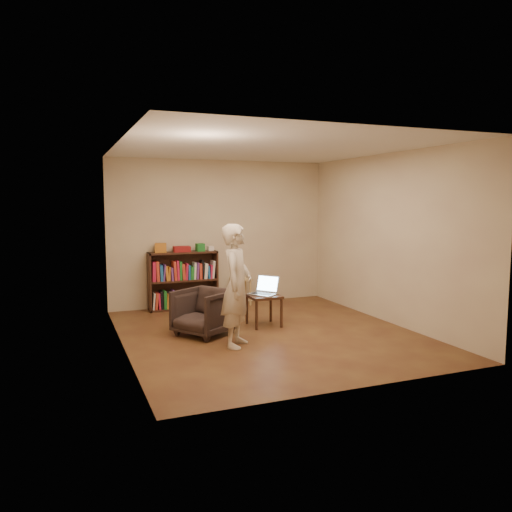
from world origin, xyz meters
name	(u,v)px	position (x,y,z in m)	size (l,w,h in m)	color
floor	(269,333)	(0.00, 0.00, 0.00)	(4.50, 4.50, 0.00)	#441F15
ceiling	(269,148)	(0.00, 0.00, 2.60)	(4.50, 4.50, 0.00)	silver
wall_back	(220,233)	(0.00, 2.25, 1.30)	(4.00, 4.00, 0.00)	beige
wall_left	(121,247)	(-2.00, 0.00, 1.30)	(4.50, 4.50, 0.00)	beige
wall_right	(388,238)	(2.00, 0.00, 1.30)	(4.50, 4.50, 0.00)	beige
bookshelf	(183,284)	(-0.74, 2.09, 0.44)	(1.20, 0.30, 1.00)	black
box_yellow	(161,248)	(-1.11, 2.10, 1.08)	(0.19, 0.14, 0.16)	#BF6F21
red_cloth	(182,249)	(-0.75, 2.08, 1.05)	(0.28, 0.21, 0.09)	maroon
box_green	(200,247)	(-0.43, 2.06, 1.07)	(0.14, 0.14, 0.14)	#1C6A24
box_white	(210,248)	(-0.23, 2.10, 1.04)	(0.10, 0.10, 0.08)	silver
stool	(241,283)	(0.32, 2.03, 0.39)	(0.34, 0.34, 0.49)	tan
armchair	(204,312)	(-0.87, 0.28, 0.32)	(0.69, 0.71, 0.65)	black
side_table	(264,300)	(0.11, 0.45, 0.39)	(0.46, 0.46, 0.47)	black
laptop	(264,290)	(0.14, 0.49, 0.53)	(0.50, 0.51, 0.28)	#B5B6BA
person	(237,286)	(-0.62, -0.41, 0.79)	(0.58, 0.38, 1.59)	beige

